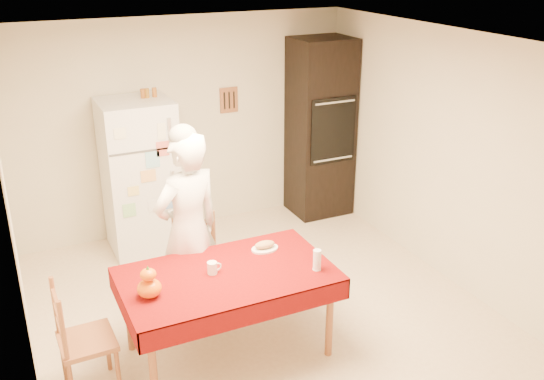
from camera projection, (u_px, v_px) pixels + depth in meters
floor at (266, 316)px, 5.63m from camera, size 4.50×4.50×0.00m
room_shell at (265, 151)px, 5.02m from camera, size 4.02×4.52×2.51m
refrigerator at (140, 176)px, 6.63m from camera, size 0.75×0.74×1.70m
oven_cabinet at (320, 128)px, 7.47m from camera, size 0.70×0.62×2.20m
dining_table at (227, 281)px, 4.88m from camera, size 1.70×1.00×0.76m
chair_far at (195, 260)px, 5.58m from camera, size 0.53×0.51×0.95m
chair_left at (77, 337)px, 4.49m from camera, size 0.41×0.43×0.95m
seated_woman at (188, 231)px, 5.25m from camera, size 0.76×0.61×1.80m
coffee_mug at (212, 268)px, 4.83m from camera, size 0.08×0.08×0.10m
pumpkin_lower at (149, 288)px, 4.51m from camera, size 0.19×0.19×0.14m
pumpkin_upper at (148, 275)px, 4.47m from camera, size 0.12×0.12×0.09m
wine_glass at (317, 260)px, 4.88m from camera, size 0.07×0.07×0.18m
bread_plate at (265, 249)px, 5.22m from camera, size 0.24×0.24×0.02m
bread_loaf at (265, 245)px, 5.21m from camera, size 0.18×0.10×0.06m
spice_jar_left at (143, 93)px, 6.37m from camera, size 0.05×0.05×0.10m
spice_jar_mid at (147, 93)px, 6.39m from camera, size 0.05×0.05×0.10m
spice_jar_right at (154, 92)px, 6.42m from camera, size 0.05×0.05×0.10m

